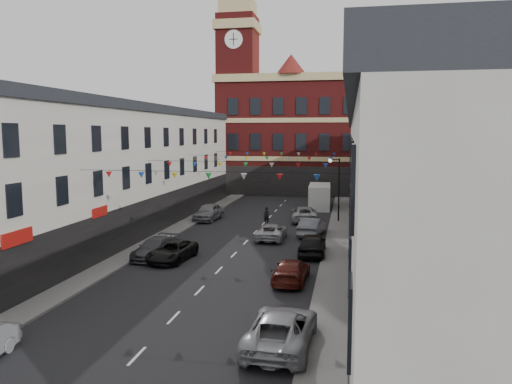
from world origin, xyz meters
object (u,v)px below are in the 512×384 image
Objects in this scene: car_right_f at (304,214)px; car_right_c at (291,271)px; moving_car at (272,232)px; pedestrian at (267,216)px; white_van at (320,197)px; street_lamp at (336,181)px; car_left_e at (209,212)px; car_left_c at (172,251)px; car_left_d at (155,248)px; car_right_b at (281,329)px; car_right_e at (312,227)px; car_right_d at (312,244)px.

car_right_c is at bearing 85.76° from car_right_f.
moving_car is (-1.80, -8.57, -0.09)m from car_right_f.
white_van is at bearing 86.05° from pedestrian.
street_lamp is 1.27× the size of car_left_e.
car_left_c is 1.02× the size of car_left_d.
car_left_d is at bearing -48.60° from car_right_b.
car_right_e is 0.87× the size of car_right_f.
car_left_d is 0.85× the size of car_right_b.
car_right_b is at bearing -91.26° from white_van.
car_right_c is 0.96× the size of moving_car.
moving_car is at bearing -41.24° from car_left_e.
pedestrian is at bearing -74.33° from car_right_c.
car_left_e is at bearing -0.74° from car_right_f.
car_left_e is (-1.90, 15.23, 0.17)m from car_left_c.
car_right_c is at bearing 103.50° from moving_car.
car_left_d reaches higher than car_left_c.
car_right_d is at bearing 127.04° from moving_car.
white_van is at bearing -89.41° from car_right_d.
moving_car is 0.77× the size of white_van.
white_van is at bearing 48.69° from car_left_e.
moving_car is at bearing 70.94° from car_right_f.
pedestrian is at bearing -158.61° from street_lamp.
moving_car is (7.30, -7.54, -0.17)m from car_left_e.
street_lamp reaches higher than car_right_d.
street_lamp is 1.36× the size of car_right_c.
street_lamp is 1.32× the size of car_right_e.
car_right_d is at bearing -90.25° from white_van.
car_right_c is 11.28m from moving_car.
car_left_e is at bearing -49.59° from car_right_d.
car_left_c is at bearing -78.19° from car_left_e.
car_right_d is at bearing -48.48° from pedestrian.
car_right_b reaches higher than car_left_c.
car_right_e is at bearing 93.35° from car_right_f.
pedestrian reaches higher than car_right_e.
white_van reaches higher than moving_car.
car_right_c is (-0.61, 8.66, -0.10)m from car_right_b.
car_left_c is at bearing 53.99° from moving_car.
pedestrian reaches higher than moving_car.
car_right_b is at bearing -92.70° from street_lamp.
moving_car is at bearing -73.82° from car_right_c.
car_right_e reaches higher than car_left_d.
street_lamp reaches higher than moving_car.
car_right_d reaches higher than car_left_c.
pedestrian reaches higher than car_right_d.
car_right_f is at bearing -179.17° from street_lamp.
car_left_e is 16.19m from car_right_d.
car_right_b is 19.87m from moving_car.
car_right_d is at bearing 90.27° from car_right_f.
moving_car is (-3.42, 19.58, -0.10)m from car_right_b.
car_left_c is 9.47m from car_right_d.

